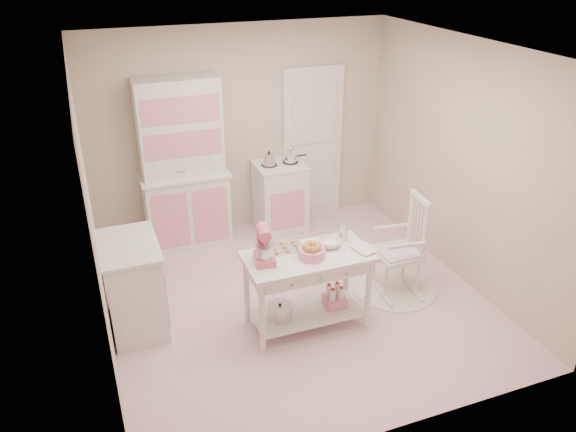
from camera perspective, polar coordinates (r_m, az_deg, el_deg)
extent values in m
plane|color=#CE819B|center=(6.05, 0.93, -8.51)|extent=(3.80, 3.80, 0.00)
cube|color=white|center=(5.04, 1.15, 16.53)|extent=(3.80, 3.80, 0.04)
cube|color=beige|center=(7.10, -4.71, 8.57)|extent=(3.80, 0.04, 2.60)
cube|color=beige|center=(3.93, 11.40, -7.63)|extent=(3.80, 0.04, 2.60)
cube|color=beige|center=(5.09, -19.28, -0.34)|extent=(0.04, 3.80, 2.60)
cube|color=beige|center=(6.32, 17.32, 5.15)|extent=(0.04, 3.80, 2.60)
cube|color=white|center=(7.47, 2.50, 7.27)|extent=(0.82, 0.05, 2.04)
cube|color=white|center=(6.80, -10.58, 5.06)|extent=(1.06, 0.50, 2.08)
cube|color=white|center=(7.26, -0.81, 1.96)|extent=(0.62, 0.57, 0.92)
cube|color=white|center=(5.64, -15.38, -6.85)|extent=(0.54, 0.84, 0.92)
cylinder|color=white|center=(6.34, 10.69, -7.19)|extent=(0.92, 0.92, 0.01)
cube|color=white|center=(6.06, 11.11, -2.90)|extent=(0.56, 0.77, 1.10)
cube|color=white|center=(5.48, 1.95, -7.58)|extent=(1.20, 0.60, 0.80)
cube|color=#E15F78|center=(5.07, -2.43, -3.06)|extent=(0.24, 0.31, 0.34)
cube|color=silver|center=(5.36, -0.20, -3.28)|extent=(0.34, 0.24, 0.02)
cylinder|color=pink|center=(5.21, 2.44, -3.77)|extent=(0.25, 0.25, 0.09)
imported|color=silver|center=(5.41, 4.25, -2.74)|extent=(0.23, 0.23, 0.07)
cylinder|color=silver|center=(5.52, 5.62, -1.59)|extent=(0.10, 0.10, 0.17)
imported|color=silver|center=(5.34, 6.99, -3.59)|extent=(0.23, 0.28, 0.02)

